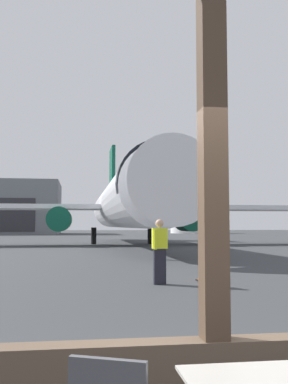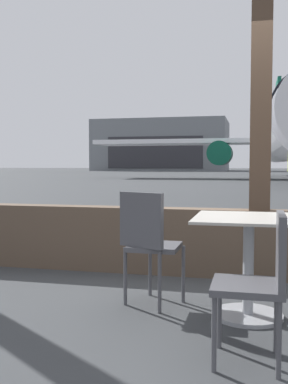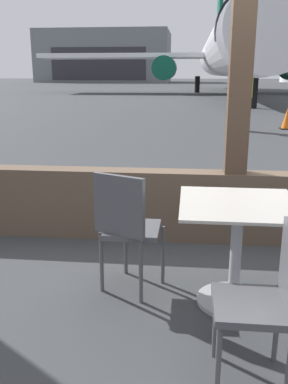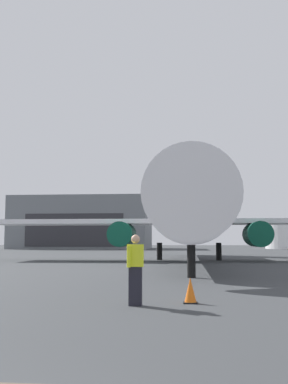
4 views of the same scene
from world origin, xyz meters
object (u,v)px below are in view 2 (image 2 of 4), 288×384
Objects in this scene: cafe_chair_window_right at (262,274)px; cafe_chair_aisle_left at (149,238)px; distant_hangar at (163,146)px; dining_table at (248,259)px.

cafe_chair_aisle_left reaches higher than cafe_chair_window_right.
distant_hangar is at bearing 100.98° from cafe_chair_aisle_left.
cafe_chair_aisle_left is at bearing 134.34° from cafe_chair_window_right.
dining_table is 0.91× the size of cafe_chair_window_right.
cafe_chair_window_right is at bearing -84.23° from dining_table.
cafe_chair_window_right is at bearing -78.58° from distant_hangar.
cafe_chair_window_right reaches higher than dining_table.
dining_table is at bearing -78.53° from distant_hangar.
dining_table is 0.03× the size of distant_hangar.
distant_hangar reaches higher than dining_table.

